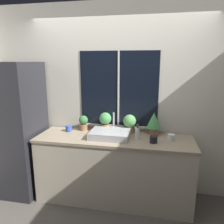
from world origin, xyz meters
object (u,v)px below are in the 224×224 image
Objects in this scene: sink at (110,134)px; mug_black at (154,140)px; potted_plant_far_left at (83,122)px; mug_blue at (69,128)px; potted_plant_center_right at (130,123)px; soap_bottle at (137,133)px; refrigerator at (14,129)px; potted_plant_far_right at (154,122)px; potted_plant_center_left at (105,121)px; mug_white at (171,137)px.

sink reaches higher than mug_black.
mug_blue is (-0.19, -0.10, -0.08)m from potted_plant_far_left.
potted_plant_center_right reaches higher than mug_blue.
mug_black is (0.21, -0.09, -0.04)m from soap_bottle.
potted_plant_center_right is 0.28m from soap_bottle.
sink is at bearing -25.86° from potted_plant_far_left.
potted_plant_far_right is (1.98, 0.27, 0.14)m from refrigerator.
refrigerator is at bearing -167.62° from mug_blue.
potted_plant_far_left is at bearing 15.49° from refrigerator.
sink is at bearing 2.04° from refrigerator.
potted_plant_far_left is 1.08m from mug_black.
potted_plant_far_right is at bearing 0.00° from potted_plant_center_left.
potted_plant_far_left is (0.96, 0.27, 0.08)m from refrigerator.
sink is at bearing 176.39° from soap_bottle.
sink is 0.37m from soap_bottle.
potted_plant_far_left is 2.33× the size of mug_black.
soap_bottle reaches higher than mug_black.
potted_plant_center_left is at bearing 180.00° from potted_plant_far_right.
potted_plant_center_left is 0.94m from mug_white.
sink is 5.75× the size of mug_white.
soap_bottle is (-0.20, -0.24, -0.10)m from potted_plant_far_right.
potted_plant_center_right is 0.34m from potted_plant_far_right.
potted_plant_center_left reaches higher than potted_plant_far_left.
soap_bottle reaches higher than mug_blue.
mug_black is (1.99, -0.06, 0.00)m from refrigerator.
potted_plant_far_right is 0.33m from soap_bottle.
potted_plant_center_right is (0.23, 0.22, 0.11)m from sink.
refrigerator is at bearing 178.33° from mug_black.
potted_plant_far_left is 0.85m from soap_bottle.
potted_plant_center_right reaches higher than mug_black.
mug_black is 0.26m from mug_white.
potted_plant_center_left is at bearing 154.84° from mug_black.
sink reaches higher than potted_plant_far_left.
potted_plant_center_left is at bearing 10.62° from mug_blue.
potted_plant_far_right is at bearing 91.39° from mug_black.
potted_plant_far_right is (0.68, 0.00, 0.02)m from potted_plant_center_left.
mug_black is (1.02, -0.33, -0.08)m from potted_plant_far_left.
mug_blue is (-0.87, -0.10, -0.11)m from potted_plant_center_right.
potted_plant_center_left reaches higher than soap_bottle.
potted_plant_center_right is at bearing 180.00° from potted_plant_far_right.
refrigerator is 0.79m from mug_blue.
potted_plant_far_right is at bearing 0.00° from potted_plant_center_right.
refrigerator is 21.14× the size of mug_blue.
soap_bottle is at bearing 158.04° from mug_black.
refrigerator is 21.00× the size of mug_white.
soap_bottle is at bearing -61.40° from potted_plant_center_right.
sink is at bearing -61.42° from potted_plant_center_left.
mug_black is at bearing -17.65° from potted_plant_far_left.
potted_plant_far_right is at bearing 4.65° from mug_blue.
potted_plant_center_right is at bearing 118.60° from soap_bottle.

